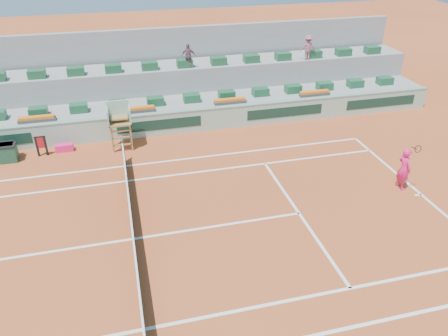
# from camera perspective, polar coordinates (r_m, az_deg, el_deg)

# --- Properties ---
(ground) EXTENTS (90.00, 90.00, 0.00)m
(ground) POSITION_cam_1_polar(r_m,az_deg,el_deg) (16.26, -11.73, -9.07)
(ground) COLOR #A94620
(ground) RESTS_ON ground
(seating_tier_lower) EXTENTS (36.00, 4.00, 1.20)m
(seating_tier_lower) POSITION_cam_1_polar(r_m,az_deg,el_deg) (25.31, -13.57, 7.08)
(seating_tier_lower) COLOR #989895
(seating_tier_lower) RESTS_ON ground
(seating_tier_upper) EXTENTS (36.00, 2.40, 2.60)m
(seating_tier_upper) POSITION_cam_1_polar(r_m,az_deg,el_deg) (26.56, -13.89, 9.75)
(seating_tier_upper) COLOR #989895
(seating_tier_upper) RESTS_ON ground
(stadium_back_wall) EXTENTS (36.00, 0.40, 4.40)m
(stadium_back_wall) POSITION_cam_1_polar(r_m,az_deg,el_deg) (27.81, -14.24, 12.56)
(stadium_back_wall) COLOR #989895
(stadium_back_wall) RESTS_ON ground
(player_bag) EXTENTS (0.83, 0.37, 0.37)m
(player_bag) POSITION_cam_1_polar(r_m,az_deg,el_deg) (22.99, -20.11, 2.51)
(player_bag) COLOR #FC2078
(player_bag) RESTS_ON ground
(spectator_mid) EXTENTS (0.86, 0.49, 1.38)m
(spectator_mid) POSITION_cam_1_polar(r_m,az_deg,el_deg) (25.50, -4.66, 14.38)
(spectator_mid) COLOR #764E60
(spectator_mid) RESTS_ON seating_tier_upper
(spectator_right) EXTENTS (1.04, 0.75, 1.46)m
(spectator_right) POSITION_cam_1_polar(r_m,az_deg,el_deg) (27.55, 10.91, 15.22)
(spectator_right) COLOR #A75367
(spectator_right) RESTS_ON seating_tier_upper
(court_lines) EXTENTS (23.89, 11.09, 0.01)m
(court_lines) POSITION_cam_1_polar(r_m,az_deg,el_deg) (16.25, -11.73, -9.05)
(court_lines) COLOR white
(court_lines) RESTS_ON ground
(tennis_net) EXTENTS (0.10, 11.97, 1.10)m
(tennis_net) POSITION_cam_1_polar(r_m,az_deg,el_deg) (15.94, -11.92, -7.59)
(tennis_net) COLOR black
(tennis_net) RESTS_ON ground
(advertising_hoarding) EXTENTS (36.00, 0.34, 1.26)m
(advertising_hoarding) POSITION_cam_1_polar(r_m,az_deg,el_deg) (23.27, -13.29, 5.15)
(advertising_hoarding) COLOR #98BFAC
(advertising_hoarding) RESTS_ON ground
(umpire_chair) EXTENTS (1.10, 0.90, 2.40)m
(umpire_chair) POSITION_cam_1_polar(r_m,az_deg,el_deg) (21.99, -13.51, 6.24)
(umpire_chair) COLOR olive
(umpire_chair) RESTS_ON ground
(seat_row_lower) EXTENTS (32.90, 0.60, 0.44)m
(seat_row_lower) POSITION_cam_1_polar(r_m,az_deg,el_deg) (24.17, -13.71, 8.07)
(seat_row_lower) COLOR #1B5333
(seat_row_lower) RESTS_ON seating_tier_lower
(seat_row_upper) EXTENTS (32.90, 0.60, 0.44)m
(seat_row_upper) POSITION_cam_1_polar(r_m,az_deg,el_deg) (25.53, -14.26, 12.50)
(seat_row_upper) COLOR #1B5333
(seat_row_upper) RESTS_ON seating_tier_upper
(flower_planters) EXTENTS (26.80, 0.36, 0.28)m
(flower_planters) POSITION_cam_1_polar(r_m,az_deg,el_deg) (23.52, -17.26, 6.72)
(flower_planters) COLOR #454545
(flower_planters) RESTS_ON seating_tier_lower
(drink_cooler_a) EXTENTS (0.82, 0.71, 0.84)m
(drink_cooler_a) POSITION_cam_1_polar(r_m,az_deg,el_deg) (22.99, -26.37, 1.79)
(drink_cooler_a) COLOR #174632
(drink_cooler_a) RESTS_ON ground
(drink_cooler_b) EXTENTS (0.73, 0.63, 0.84)m
(drink_cooler_b) POSITION_cam_1_polar(r_m,az_deg,el_deg) (23.17, -26.48, 1.97)
(drink_cooler_b) COLOR #174632
(drink_cooler_b) RESTS_ON ground
(towel_rack) EXTENTS (0.54, 0.09, 1.03)m
(towel_rack) POSITION_cam_1_polar(r_m,az_deg,el_deg) (22.75, -22.78, 2.86)
(towel_rack) COLOR black
(towel_rack) RESTS_ON ground
(tennis_player) EXTENTS (0.51, 0.92, 2.28)m
(tennis_player) POSITION_cam_1_polar(r_m,az_deg,el_deg) (19.76, 22.45, -0.07)
(tennis_player) COLOR #FC2078
(tennis_player) RESTS_ON ground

